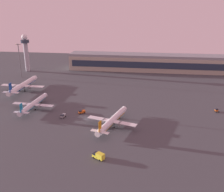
# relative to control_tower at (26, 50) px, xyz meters

# --- Properties ---
(ground_plane) EXTENTS (416.00, 416.00, 0.00)m
(ground_plane) POSITION_rel_control_tower_xyz_m (84.89, -106.57, -21.08)
(ground_plane) COLOR #424449
(terminal_building) EXTENTS (161.59, 22.40, 16.40)m
(terminal_building) POSITION_rel_control_tower_xyz_m (121.48, 18.96, -12.99)
(terminal_building) COLOR #B2AD99
(terminal_building) RESTS_ON ground
(control_tower) EXTENTS (8.00, 8.00, 36.40)m
(control_tower) POSITION_rel_control_tower_xyz_m (0.00, 0.00, 0.00)
(control_tower) COLOR #A8A8B2
(control_tower) RESTS_ON ground
(airplane_near_gate) EXTENTS (28.43, 36.21, 9.46)m
(airplane_near_gate) POSITION_rel_control_tower_xyz_m (101.28, -114.08, -17.51)
(airplane_near_gate) COLOR white
(airplane_near_gate) RESTS_ON ground
(airplane_far_stand) EXTENTS (27.54, 35.36, 9.07)m
(airplane_far_stand) POSITION_rel_control_tower_xyz_m (47.72, -95.85, -17.66)
(airplane_far_stand) COLOR silver
(airplane_far_stand) RESTS_ON ground
(airplane_terminal_side) EXTENTS (34.28, 44.10, 11.33)m
(airplane_terminal_side) POSITION_rel_control_tower_xyz_m (24.00, -60.84, -16.80)
(airplane_terminal_side) COLOR white
(airplane_terminal_side) RESTS_ON ground
(catering_truck) EXTENTS (6.05, 4.96, 3.05)m
(catering_truck) POSITION_rel_control_tower_xyz_m (99.88, -146.93, -19.51)
(catering_truck) COLOR yellow
(catering_truck) RESTS_ON ground
(maintenance_van) EXTENTS (2.59, 4.40, 2.25)m
(maintenance_van) POSITION_rel_control_tower_xyz_m (70.53, -106.14, -19.91)
(maintenance_van) COLOR gray
(maintenance_van) RESTS_ON ground
(baggage_tractor) EXTENTS (4.55, 3.87, 2.25)m
(baggage_tractor) POSITION_rel_control_tower_xyz_m (80.11, -98.55, -19.91)
(baggage_tractor) COLOR #D85919
(baggage_tractor) RESTS_ON ground
(pushback_tug) EXTENTS (2.44, 3.40, 2.05)m
(pushback_tug) POSITION_rel_control_tower_xyz_m (163.66, -84.50, -20.02)
(pushback_tug) COLOR #D85919
(pushback_tug) RESTS_ON ground
(apron_light_central) EXTENTS (4.80, 0.90, 30.82)m
(apron_light_central) POSITION_rel_control_tower_xyz_m (4.74, -23.89, -3.77)
(apron_light_central) COLOR slate
(apron_light_central) RESTS_ON ground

